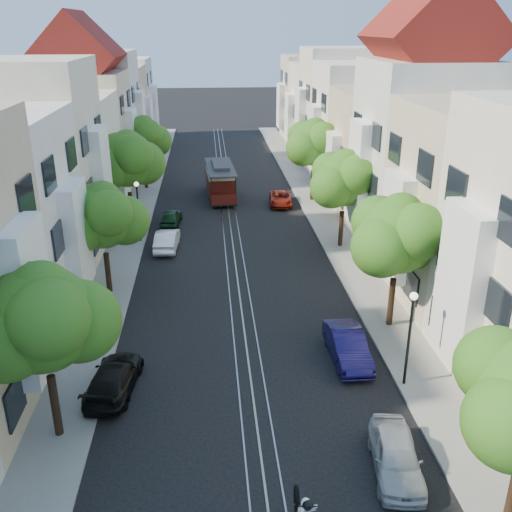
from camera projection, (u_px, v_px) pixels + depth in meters
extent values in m
plane|color=black|center=(229.00, 213.00, 45.33)|extent=(200.00, 200.00, 0.00)
cube|color=gray|center=(319.00, 210.00, 45.88)|extent=(2.50, 80.00, 0.12)
cube|color=gray|center=(137.00, 215.00, 44.74)|extent=(2.50, 80.00, 0.12)
cube|color=gray|center=(222.00, 214.00, 45.28)|extent=(0.06, 80.00, 0.02)
cube|color=gray|center=(229.00, 213.00, 45.33)|extent=(0.06, 80.00, 0.02)
cube|color=gray|center=(236.00, 213.00, 45.37)|extent=(0.06, 80.00, 0.02)
cube|color=tan|center=(229.00, 213.00, 45.33)|extent=(0.08, 80.00, 0.01)
cube|color=white|center=(463.00, 283.00, 22.07)|extent=(0.90, 3.04, 6.05)
cube|color=beige|center=(470.00, 209.00, 29.62)|extent=(7.00, 8.00, 10.00)
cube|color=white|center=(397.00, 226.00, 29.62)|extent=(0.90, 3.04, 5.50)
cube|color=silver|center=(418.00, 157.00, 36.63)|extent=(7.00, 8.00, 12.00)
cube|color=white|center=(360.00, 173.00, 36.69)|extent=(0.90, 3.04, 6.60)
cube|color=#C6B28C|center=(381.00, 155.00, 44.58)|extent=(7.00, 8.00, 9.00)
cube|color=white|center=(333.00, 165.00, 44.56)|extent=(0.90, 3.04, 4.95)
cube|color=white|center=(356.00, 128.00, 51.69)|extent=(7.00, 8.00, 10.50)
cube|color=white|center=(315.00, 138.00, 51.71)|extent=(0.90, 3.04, 5.78)
cube|color=beige|center=(337.00, 110.00, 58.89)|extent=(7.00, 8.00, 11.50)
cube|color=white|center=(301.00, 120.00, 58.94)|extent=(0.90, 3.04, 6.32)
cube|color=silver|center=(322.00, 110.00, 66.66)|extent=(7.00, 8.00, 9.50)
cube|color=white|center=(290.00, 117.00, 66.64)|extent=(0.90, 3.04, 5.23)
cube|color=beige|center=(310.00, 99.00, 73.95)|extent=(7.00, 8.00, 10.00)
cube|color=white|center=(281.00, 106.00, 73.95)|extent=(0.90, 3.04, 5.50)
cube|color=white|center=(29.00, 301.00, 20.82)|extent=(0.90, 3.04, 5.93)
cube|color=white|center=(76.00, 237.00, 28.36)|extent=(0.90, 3.04, 5.39)
cube|color=beige|center=(36.00, 167.00, 34.79)|extent=(7.00, 8.00, 11.76)
cube|color=white|center=(101.00, 180.00, 35.45)|extent=(0.90, 3.04, 6.47)
cube|color=silver|center=(68.00, 162.00, 42.73)|extent=(7.00, 8.00, 8.82)
cube|color=white|center=(120.00, 170.00, 43.30)|extent=(0.90, 3.04, 4.85)
cube|color=beige|center=(87.00, 133.00, 49.85)|extent=(7.00, 8.00, 10.29)
cube|color=white|center=(132.00, 142.00, 50.46)|extent=(0.90, 3.04, 5.66)
cube|color=silver|center=(102.00, 114.00, 57.05)|extent=(7.00, 8.00, 11.27)
cube|color=white|center=(141.00, 123.00, 57.69)|extent=(0.90, 3.04, 6.20)
cube|color=#C6B28C|center=(114.00, 113.00, 64.81)|extent=(7.00, 8.00, 9.31)
cube|color=white|center=(148.00, 119.00, 65.39)|extent=(0.90, 3.04, 5.12)
cube|color=white|center=(123.00, 102.00, 72.11)|extent=(7.00, 8.00, 9.80)
cube|color=white|center=(154.00, 108.00, 72.70)|extent=(0.90, 3.04, 5.39)
sphere|color=#2C5916|center=(512.00, 423.00, 14.97)|extent=(2.64, 2.64, 2.64)
cylinder|color=black|center=(391.00, 302.00, 27.84)|extent=(0.30, 0.30, 2.45)
sphere|color=#2C5916|center=(398.00, 235.00, 26.54)|extent=(3.64, 3.64, 3.64)
sphere|color=#2C5916|center=(416.00, 239.00, 27.24)|extent=(2.91, 2.91, 2.91)
sphere|color=#2C5916|center=(382.00, 247.00, 25.93)|extent=(2.84, 2.84, 2.84)
sphere|color=#2C5916|center=(401.00, 216.00, 26.30)|extent=(2.18, 2.18, 2.18)
cylinder|color=black|center=(341.00, 228.00, 38.01)|extent=(0.30, 0.30, 2.38)
sphere|color=#2C5916|center=(344.00, 179.00, 36.75)|extent=(3.54, 3.54, 3.54)
sphere|color=#2C5916|center=(358.00, 183.00, 37.45)|extent=(2.83, 2.83, 2.83)
sphere|color=#2C5916|center=(331.00, 187.00, 36.14)|extent=(2.76, 2.76, 2.76)
sphere|color=#2C5916|center=(346.00, 165.00, 36.51)|extent=(2.12, 2.12, 2.12)
cylinder|color=black|center=(312.00, 185.00, 48.15)|extent=(0.30, 0.30, 2.52)
sphere|color=#2C5916|center=(314.00, 143.00, 46.81)|extent=(3.74, 3.74, 3.74)
sphere|color=#2C5916|center=(325.00, 146.00, 47.51)|extent=(3.00, 3.00, 3.00)
sphere|color=#2C5916|center=(304.00, 148.00, 46.20)|extent=(2.92, 2.92, 2.92)
sphere|color=#2C5916|center=(315.00, 131.00, 46.57)|extent=(2.25, 2.25, 2.25)
cylinder|color=black|center=(55.00, 405.00, 20.25)|extent=(0.30, 0.30, 2.45)
sphere|color=#2C5916|center=(41.00, 319.00, 18.95)|extent=(3.64, 3.64, 3.64)
sphere|color=#2C5916|center=(80.00, 321.00, 19.64)|extent=(2.91, 2.91, 2.91)
sphere|color=#2C5916|center=(7.00, 339.00, 18.34)|extent=(2.84, 2.84, 2.84)
sphere|color=#2C5916|center=(41.00, 293.00, 18.71)|extent=(2.18, 2.18, 2.18)
cylinder|color=black|center=(108.00, 272.00, 31.36)|extent=(0.30, 0.30, 2.27)
sphere|color=#2C5916|center=(102.00, 217.00, 30.16)|extent=(3.38, 3.38, 3.38)
sphere|color=#2C5916|center=(125.00, 220.00, 30.85)|extent=(2.70, 2.70, 2.70)
sphere|color=#2C5916|center=(82.00, 227.00, 29.55)|extent=(2.64, 2.64, 2.64)
sphere|color=#2C5916|center=(103.00, 200.00, 29.92)|extent=(2.03, 2.03, 2.03)
cylinder|color=black|center=(131.00, 210.00, 41.46)|extent=(0.30, 0.30, 2.62)
sphere|color=#2C5916|center=(127.00, 159.00, 40.06)|extent=(3.90, 3.90, 3.90)
sphere|color=#2C5916|center=(144.00, 163.00, 40.76)|extent=(3.12, 3.12, 3.12)
sphere|color=#2C5916|center=(112.00, 166.00, 39.46)|extent=(3.04, 3.04, 3.04)
sphere|color=#2C5916|center=(127.00, 146.00, 39.83)|extent=(2.34, 2.34, 2.34)
cylinder|color=black|center=(146.00, 175.00, 51.66)|extent=(0.30, 0.30, 2.38)
sphere|color=#2C5916|center=(143.00, 138.00, 50.40)|extent=(3.54, 3.54, 3.54)
sphere|color=#2C5916|center=(156.00, 141.00, 51.10)|extent=(2.83, 2.83, 2.83)
sphere|color=#2C5916|center=(131.00, 143.00, 49.79)|extent=(2.76, 2.76, 2.76)
sphere|color=#2C5916|center=(143.00, 127.00, 50.16)|extent=(2.12, 2.12, 2.12)
cylinder|color=black|center=(409.00, 341.00, 22.86)|extent=(0.12, 0.12, 4.00)
sphere|color=#FFF2CC|center=(414.00, 296.00, 22.11)|extent=(0.32, 0.32, 0.32)
cylinder|color=black|center=(139.00, 213.00, 38.50)|extent=(0.12, 0.12, 4.00)
sphere|color=#FFF2CC|center=(136.00, 184.00, 37.75)|extent=(0.32, 0.32, 0.32)
torus|color=black|center=(297.00, 499.00, 16.78)|extent=(0.22, 0.84, 0.83)
sphere|color=black|center=(308.00, 505.00, 16.02)|extent=(0.30, 0.30, 0.30)
cube|color=black|center=(221.00, 193.00, 49.43)|extent=(2.45, 7.31, 0.27)
cube|color=#4A120C|center=(220.00, 181.00, 49.03)|extent=(2.40, 4.62, 2.16)
cube|color=beige|center=(220.00, 171.00, 48.72)|extent=(2.45, 4.66, 0.54)
cube|color=#2D2D30|center=(220.00, 167.00, 48.59)|extent=(2.63, 7.32, 0.16)
cube|color=#2D2D30|center=(220.00, 165.00, 48.50)|extent=(1.47, 4.12, 0.32)
imported|color=#A2A9AE|center=(396.00, 456.00, 18.87)|extent=(2.03, 3.97, 1.29)
imported|color=#100C40|center=(347.00, 346.00, 25.26)|extent=(1.51, 4.15, 1.36)
imported|color=maroon|center=(281.00, 199.00, 47.31)|extent=(2.13, 4.06, 1.09)
imported|color=black|center=(114.00, 378.00, 23.08)|extent=(2.22, 4.43, 1.23)
imported|color=white|center=(167.00, 240.00, 37.91)|extent=(1.59, 3.99, 1.29)
imported|color=#16381E|center=(171.00, 217.00, 42.73)|extent=(1.69, 3.48, 1.15)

